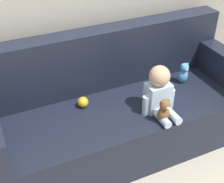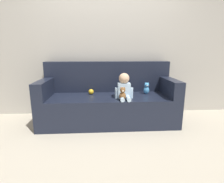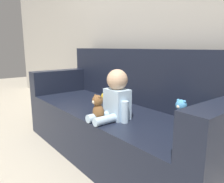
{
  "view_description": "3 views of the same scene",
  "coord_description": "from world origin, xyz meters",
  "px_view_note": "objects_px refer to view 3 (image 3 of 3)",
  "views": [
    {
      "loc": [
        -0.89,
        -1.77,
        1.94
      ],
      "look_at": [
        -0.1,
        -0.06,
        0.64
      ],
      "focal_mm": 50.0,
      "sensor_mm": 36.0,
      "label": 1
    },
    {
      "loc": [
        -0.11,
        -2.71,
        1.14
      ],
      "look_at": [
        0.05,
        -0.11,
        0.54
      ],
      "focal_mm": 28.0,
      "sensor_mm": 36.0,
      "label": 2
    },
    {
      "loc": [
        1.46,
        -1.2,
        0.99
      ],
      "look_at": [
        -0.06,
        0.01,
        0.59
      ],
      "focal_mm": 35.0,
      "sensor_mm": 36.0,
      "label": 3
    }
  ],
  "objects_px": {
    "person_baby": "(115,98)",
    "toy_ball": "(105,96)",
    "couch": "(120,118)",
    "plush_toy_side": "(181,113)",
    "teddy_bear_brown": "(98,108)"
  },
  "relations": [
    {
      "from": "couch",
      "to": "person_baby",
      "type": "relative_size",
      "value": 5.62
    },
    {
      "from": "toy_ball",
      "to": "plush_toy_side",
      "type": "bearing_deg",
      "value": -2.11
    },
    {
      "from": "plush_toy_side",
      "to": "teddy_bear_brown",
      "type": "bearing_deg",
      "value": -139.19
    },
    {
      "from": "couch",
      "to": "toy_ball",
      "type": "bearing_deg",
      "value": 173.15
    },
    {
      "from": "couch",
      "to": "teddy_bear_brown",
      "type": "relative_size",
      "value": 10.68
    },
    {
      "from": "teddy_bear_brown",
      "to": "toy_ball",
      "type": "height_order",
      "value": "teddy_bear_brown"
    },
    {
      "from": "person_baby",
      "to": "toy_ball",
      "type": "height_order",
      "value": "person_baby"
    },
    {
      "from": "person_baby",
      "to": "couch",
      "type": "bearing_deg",
      "value": 132.23
    },
    {
      "from": "plush_toy_side",
      "to": "toy_ball",
      "type": "relative_size",
      "value": 2.24
    },
    {
      "from": "person_baby",
      "to": "plush_toy_side",
      "type": "xyz_separation_m",
      "value": [
        0.41,
        0.25,
        -0.07
      ]
    },
    {
      "from": "couch",
      "to": "plush_toy_side",
      "type": "xyz_separation_m",
      "value": [
        0.63,
        0.0,
        0.2
      ]
    },
    {
      "from": "couch",
      "to": "person_baby",
      "type": "xyz_separation_m",
      "value": [
        0.23,
        -0.25,
        0.27
      ]
    },
    {
      "from": "plush_toy_side",
      "to": "toy_ball",
      "type": "distance_m",
      "value": 0.92
    },
    {
      "from": "toy_ball",
      "to": "couch",
      "type": "bearing_deg",
      "value": -6.85
    },
    {
      "from": "person_baby",
      "to": "teddy_bear_brown",
      "type": "xyz_separation_m",
      "value": [
        -0.04,
        -0.13,
        -0.07
      ]
    }
  ]
}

